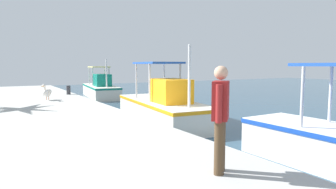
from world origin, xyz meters
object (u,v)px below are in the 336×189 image
at_px(pelican, 47,92).
at_px(fisherman_standing, 220,115).
at_px(fishing_boat_nearest, 101,89).
at_px(fishing_boat_second, 163,107).
at_px(mooring_bollard_nearest, 68,90).

bearing_deg(pelican, fisherman_standing, 3.96).
distance_m(fishing_boat_nearest, fishing_boat_second, 11.62).
xyz_separation_m(fishing_boat_second, pelican, (-4.48, -4.13, 0.50)).
distance_m(fisherman_standing, mooring_bollard_nearest, 14.49).
height_order(fishing_boat_second, pelican, fishing_boat_second).
xyz_separation_m(fishing_boat_nearest, fishing_boat_second, (11.59, -0.89, 0.03)).
height_order(fisherman_standing, mooring_bollard_nearest, fisherman_standing).
height_order(pelican, mooring_bollard_nearest, pelican).
distance_m(pelican, fisherman_standing, 12.08).
bearing_deg(fishing_boat_nearest, fishing_boat_second, -4.39).
relative_size(pelican, mooring_bollard_nearest, 1.69).
bearing_deg(fishing_boat_nearest, pelican, -35.19).
bearing_deg(fisherman_standing, fishing_boat_nearest, 167.68).
relative_size(fisherman_standing, mooring_bollard_nearest, 3.22).
height_order(fishing_boat_nearest, mooring_bollard_nearest, fishing_boat_nearest).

